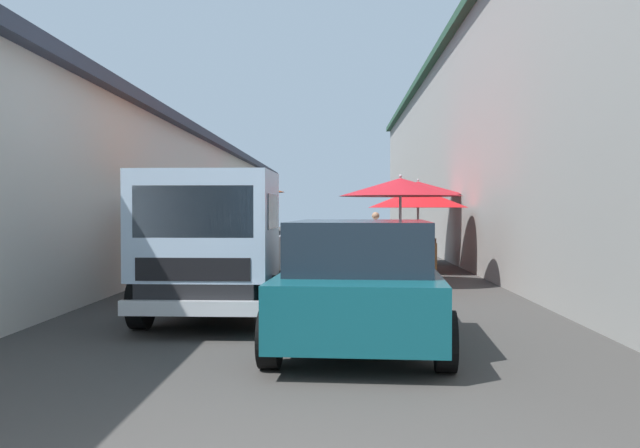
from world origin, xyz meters
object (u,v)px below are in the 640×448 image
(fruit_stall_near_left, at_px, (402,200))
(fruit_stall_far_left, at_px, (245,208))
(fruit_stall_far_right, at_px, (212,197))
(delivery_truck, at_px, (217,248))
(fruit_stall_near_right, at_px, (419,198))
(fruit_stall_mid_lane, at_px, (419,206))
(hatchback_car, at_px, (361,282))
(vendor_by_crates, at_px, (376,236))

(fruit_stall_near_left, bearing_deg, fruit_stall_far_left, 26.92)
(fruit_stall_far_right, bearing_deg, delivery_truck, -168.25)
(fruit_stall_near_right, relative_size, fruit_stall_far_left, 1.17)
(fruit_stall_mid_lane, bearing_deg, fruit_stall_near_right, -6.81)
(fruit_stall_near_left, bearing_deg, hatchback_car, 170.28)
(hatchback_car, bearing_deg, fruit_stall_mid_lane, -10.84)
(fruit_stall_near_right, bearing_deg, fruit_stall_mid_lane, 173.19)
(delivery_truck, bearing_deg, fruit_stall_mid_lane, -26.62)
(fruit_stall_near_right, bearing_deg, delivery_truck, 157.69)
(fruit_stall_near_right, bearing_deg, fruit_stall_far_right, 145.00)
(fruit_stall_far_right, relative_size, fruit_stall_far_left, 1.18)
(fruit_stall_mid_lane, relative_size, vendor_by_crates, 1.63)
(fruit_stall_mid_lane, relative_size, fruit_stall_far_left, 1.09)
(fruit_stall_mid_lane, bearing_deg, delivery_truck, 153.38)
(fruit_stall_far_left, bearing_deg, hatchback_car, -167.16)
(delivery_truck, distance_m, vendor_by_crates, 9.23)
(fruit_stall_mid_lane, relative_size, hatchback_car, 0.62)
(fruit_stall_far_right, distance_m, delivery_truck, 3.27)
(hatchback_car, bearing_deg, vendor_by_crates, -4.06)
(fruit_stall_near_left, height_order, delivery_truck, fruit_stall_near_left)
(fruit_stall_far_right, xyz_separation_m, fruit_stall_far_left, (10.19, 0.77, -0.21))
(fruit_stall_near_right, bearing_deg, vendor_by_crates, 125.77)
(fruit_stall_mid_lane, bearing_deg, fruit_stall_near_left, 166.80)
(fruit_stall_near_left, bearing_deg, vendor_by_crates, 4.17)
(fruit_stall_far_right, bearing_deg, hatchback_car, -150.84)
(fruit_stall_mid_lane, xyz_separation_m, delivery_truck, (-7.42, 3.72, -0.64))
(delivery_truck, xyz_separation_m, vendor_by_crates, (8.82, -2.73, -0.18))
(fruit_stall_far_right, height_order, fruit_stall_near_left, fruit_stall_far_right)
(fruit_stall_mid_lane, xyz_separation_m, fruit_stall_near_left, (-2.89, 0.68, 0.09))
(fruit_stall_near_right, distance_m, hatchback_car, 11.58)
(fruit_stall_near_right, height_order, hatchback_car, fruit_stall_near_right)
(fruit_stall_far_right, distance_m, fruit_stall_far_left, 10.22)
(fruit_stall_far_right, height_order, fruit_stall_near_right, fruit_stall_near_right)
(fruit_stall_mid_lane, xyz_separation_m, vendor_by_crates, (1.40, 0.99, -0.82))
(fruit_stall_far_right, xyz_separation_m, hatchback_car, (-4.72, -2.63, -1.08))
(fruit_stall_far_right, bearing_deg, fruit_stall_near_right, -35.00)
(fruit_stall_mid_lane, bearing_deg, vendor_by_crates, 35.24)
(fruit_stall_mid_lane, distance_m, delivery_truck, 8.32)
(fruit_stall_mid_lane, xyz_separation_m, fruit_stall_far_left, (5.88, 5.13, -0.06))
(fruit_stall_near_right, relative_size, fruit_stall_near_left, 1.04)
(vendor_by_crates, bearing_deg, delivery_truck, 162.82)
(fruit_stall_near_right, bearing_deg, hatchback_car, 169.97)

